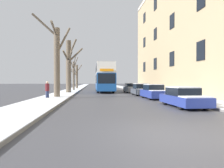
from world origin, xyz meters
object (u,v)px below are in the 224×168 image
(bare_tree_left_1, at_px, (69,65))
(bare_tree_left_2, at_px, (74,74))
(parked_car_3, at_px, (131,88))
(double_decker_bus, at_px, (104,76))
(parked_car_2, at_px, (141,90))
(bare_tree_left_3, at_px, (76,75))
(parked_car_0, at_px, (183,97))
(pedestrian_left_sidewalk, at_px, (47,89))
(parked_car_1, at_px, (154,92))
(bare_tree_left_0, at_px, (57,59))

(bare_tree_left_1, xyz_separation_m, bare_tree_left_2, (-0.13, 8.52, -0.83))
(bare_tree_left_2, xyz_separation_m, parked_car_3, (9.15, -6.98, -2.40))
(bare_tree_left_1, xyz_separation_m, double_decker_bus, (5.09, 3.95, -1.43))
(parked_car_2, bearing_deg, bare_tree_left_1, 153.86)
(bare_tree_left_1, distance_m, parked_car_2, 10.56)
(bare_tree_left_3, relative_size, parked_car_0, 1.32)
(parked_car_0, distance_m, pedestrian_left_sidewalk, 11.76)
(double_decker_bus, xyz_separation_m, pedestrian_left_sidewalk, (-5.96, -13.19, -1.55))
(parked_car_3, bearing_deg, double_decker_bus, 148.59)
(bare_tree_left_3, xyz_separation_m, parked_car_0, (9.40, -32.80, -2.43))
(bare_tree_left_3, xyz_separation_m, parked_car_1, (9.40, -26.57, -2.40))
(parked_car_3, bearing_deg, bare_tree_left_0, -134.37)
(double_decker_bus, relative_size, pedestrian_left_sidewalk, 6.81)
(parked_car_0, bearing_deg, bare_tree_left_2, 110.78)
(bare_tree_left_0, height_order, bare_tree_left_1, bare_tree_left_0)
(parked_car_2, bearing_deg, double_decker_bus, 115.15)
(bare_tree_left_2, bearing_deg, parked_car_2, -54.75)
(bare_tree_left_2, bearing_deg, bare_tree_left_3, 91.60)
(double_decker_bus, distance_m, pedestrian_left_sidewalk, 14.55)
(bare_tree_left_1, height_order, double_decker_bus, bare_tree_left_1)
(double_decker_bus, bearing_deg, parked_car_2, -64.85)
(bare_tree_left_2, height_order, parked_car_3, bare_tree_left_2)
(parked_car_0, xyz_separation_m, parked_car_1, (0.00, 6.22, 0.03))
(double_decker_bus, bearing_deg, parked_car_0, -78.62)
(bare_tree_left_1, relative_size, bare_tree_left_2, 1.17)
(double_decker_bus, height_order, parked_car_2, double_decker_bus)
(parked_car_2, xyz_separation_m, parked_car_3, (-0.00, 5.97, 0.01))
(bare_tree_left_3, bearing_deg, bare_tree_left_2, -88.40)
(bare_tree_left_0, relative_size, bare_tree_left_1, 1.10)
(bare_tree_left_3, height_order, parked_car_3, bare_tree_left_3)
(parked_car_3, xyz_separation_m, pedestrian_left_sidewalk, (-9.89, -10.78, 0.25))
(bare_tree_left_1, bearing_deg, parked_car_2, -26.14)
(double_decker_bus, bearing_deg, bare_tree_left_2, 138.78)
(parked_car_0, height_order, pedestrian_left_sidewalk, pedestrian_left_sidewalk)
(bare_tree_left_0, distance_m, parked_car_3, 13.65)
(parked_car_1, height_order, parked_car_3, parked_car_3)
(bare_tree_left_2, bearing_deg, parked_car_3, -37.31)
(bare_tree_left_2, relative_size, bare_tree_left_3, 1.13)
(double_decker_bus, bearing_deg, parked_car_3, -31.41)
(bare_tree_left_1, xyz_separation_m, parked_car_2, (9.02, -4.43, -3.24))
(bare_tree_left_0, xyz_separation_m, parked_car_2, (9.29, 3.52, -3.15))
(bare_tree_left_2, xyz_separation_m, double_decker_bus, (5.22, -4.57, -0.60))
(parked_car_0, bearing_deg, bare_tree_left_3, 105.99)
(parked_car_2, bearing_deg, bare_tree_left_2, 125.25)
(bare_tree_left_2, height_order, parked_car_1, bare_tree_left_2)
(parked_car_0, xyz_separation_m, parked_car_2, (0.00, 11.17, 0.04))
(bare_tree_left_0, distance_m, bare_tree_left_3, 25.16)
(parked_car_1, bearing_deg, bare_tree_left_2, 117.09)
(bare_tree_left_2, distance_m, parked_car_2, 16.04)
(bare_tree_left_0, relative_size, parked_car_1, 1.95)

